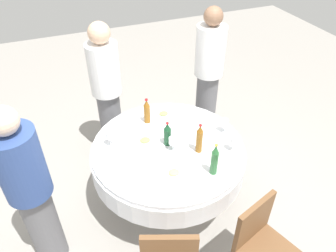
% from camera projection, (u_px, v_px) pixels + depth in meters
% --- Properties ---
extents(ground_plane, '(10.00, 10.00, 0.00)m').
position_uv_depth(ground_plane, '(168.00, 197.00, 3.49)').
color(ground_plane, gray).
extents(dining_table, '(1.47, 1.47, 0.74)m').
position_uv_depth(dining_table, '(168.00, 157.00, 3.13)').
color(dining_table, white).
rests_on(dining_table, ground_plane).
extents(bottle_dark_green_north, '(0.07, 0.07, 0.25)m').
position_uv_depth(bottle_dark_green_north, '(167.00, 134.00, 2.99)').
color(bottle_dark_green_north, '#194728').
rests_on(bottle_dark_green_north, dining_table).
extents(bottle_green_east, '(0.06, 0.06, 0.32)m').
position_uv_depth(bottle_green_east, '(215.00, 160.00, 2.68)').
color(bottle_green_east, '#2D6B38').
rests_on(bottle_green_east, dining_table).
extents(bottle_amber_mid, '(0.06, 0.06, 0.30)m').
position_uv_depth(bottle_amber_mid, '(199.00, 139.00, 2.90)').
color(bottle_amber_mid, '#8C5619').
rests_on(bottle_amber_mid, dining_table).
extents(bottle_amber_inner, '(0.06, 0.06, 0.28)m').
position_uv_depth(bottle_amber_inner, '(147.00, 111.00, 3.26)').
color(bottle_amber_inner, '#8C5619').
rests_on(bottle_amber_inner, dining_table).
extents(wine_glass_inner, '(0.07, 0.07, 0.14)m').
position_uv_depth(wine_glass_inner, '(173.00, 141.00, 2.94)').
color(wine_glass_inner, white).
rests_on(wine_glass_inner, dining_table).
extents(wine_glass_left, '(0.07, 0.07, 0.14)m').
position_uv_depth(wine_glass_left, '(225.00, 124.00, 3.15)').
color(wine_glass_left, white).
rests_on(wine_glass_left, dining_table).
extents(wine_glass_outer, '(0.07, 0.07, 0.15)m').
position_uv_depth(wine_glass_outer, '(233.00, 141.00, 2.93)').
color(wine_glass_outer, white).
rests_on(wine_glass_outer, dining_table).
extents(wine_glass_right, '(0.08, 0.08, 0.15)m').
position_uv_depth(wine_glass_right, '(109.00, 136.00, 2.99)').
color(wine_glass_right, white).
rests_on(wine_glass_right, dining_table).
extents(plate_rear, '(0.21, 0.21, 0.04)m').
position_uv_depth(plate_rear, '(145.00, 141.00, 3.07)').
color(plate_rear, white).
rests_on(plate_rear, dining_table).
extents(plate_near, '(0.20, 0.20, 0.04)m').
position_uv_depth(plate_near, '(174.00, 174.00, 2.74)').
color(plate_near, white).
rests_on(plate_near, dining_table).
extents(plate_far, '(0.21, 0.21, 0.04)m').
position_uv_depth(plate_far, '(164.00, 115.00, 3.41)').
color(plate_far, white).
rests_on(plate_far, dining_table).
extents(plate_front, '(0.26, 0.26, 0.02)m').
position_uv_depth(plate_front, '(198.00, 129.00, 3.22)').
color(plate_front, white).
rests_on(plate_front, dining_table).
extents(knife_east, '(0.18, 0.04, 0.00)m').
position_uv_depth(knife_east, '(118.00, 134.00, 3.17)').
color(knife_east, silver).
rests_on(knife_east, dining_table).
extents(folded_napkin, '(0.19, 0.19, 0.02)m').
position_uv_depth(folded_napkin, '(127.00, 158.00, 2.89)').
color(folded_napkin, white).
rests_on(folded_napkin, dining_table).
extents(person_north, '(0.34, 0.34, 1.62)m').
position_uv_depth(person_north, '(30.00, 191.00, 2.46)').
color(person_north, slate).
rests_on(person_north, ground_plane).
extents(person_east, '(0.34, 0.34, 1.68)m').
position_uv_depth(person_east, '(208.00, 74.00, 3.83)').
color(person_east, slate).
rests_on(person_east, ground_plane).
extents(person_mid, '(0.34, 0.34, 1.63)m').
position_uv_depth(person_mid, '(107.00, 90.00, 3.60)').
color(person_mid, slate).
rests_on(person_mid, ground_plane).
extents(chair_right, '(0.50, 0.50, 0.87)m').
position_uv_depth(chair_right, '(261.00, 241.00, 2.49)').
color(chair_right, brown).
rests_on(chair_right, ground_plane).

